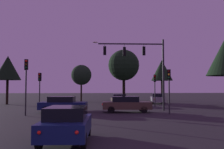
% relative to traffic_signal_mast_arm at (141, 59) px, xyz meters
% --- Properties ---
extents(ground_plane, '(168.00, 168.00, 0.00)m').
position_rel_traffic_signal_mast_arm_xyz_m(ground_plane, '(-4.05, 4.99, -5.28)').
color(ground_plane, '#262326').
rests_on(ground_plane, ground).
extents(traffic_signal_mast_arm, '(7.42, 0.49, 7.36)m').
position_rel_traffic_signal_mast_arm_xyz_m(traffic_signal_mast_arm, '(0.00, 0.00, 0.00)').
color(traffic_signal_mast_arm, '#232326').
rests_on(traffic_signal_mast_arm, ground).
extents(traffic_light_corner_left, '(0.34, 0.37, 3.97)m').
position_rel_traffic_signal_mast_arm_xyz_m(traffic_light_corner_left, '(-10.73, 2.13, -2.45)').
color(traffic_light_corner_left, '#232326').
rests_on(traffic_light_corner_left, ground).
extents(traffic_light_corner_right, '(0.32, 0.36, 3.97)m').
position_rel_traffic_signal_mast_arm_xyz_m(traffic_light_corner_right, '(2.68, 5.12, -2.45)').
color(traffic_light_corner_right, '#232326').
rests_on(traffic_light_corner_right, ground).
extents(traffic_light_median, '(0.36, 0.38, 3.98)m').
position_rel_traffic_signal_mast_arm_xyz_m(traffic_light_median, '(1.88, -3.46, -2.44)').
color(traffic_light_median, '#232326').
rests_on(traffic_light_median, ground).
extents(traffic_light_far_side, '(0.33, 0.37, 4.74)m').
position_rel_traffic_signal_mast_arm_xyz_m(traffic_light_far_side, '(-10.53, -3.97, -1.94)').
color(traffic_light_far_side, '#232326').
rests_on(traffic_light_far_side, ground).
extents(car_nearside_lane, '(2.05, 4.24, 1.52)m').
position_rel_traffic_signal_mast_arm_xyz_m(car_nearside_lane, '(-5.95, -14.39, -4.48)').
color(car_nearside_lane, '#0F1947').
rests_on(car_nearside_lane, ground).
extents(car_crossing_left, '(4.57, 2.25, 1.52)m').
position_rel_traffic_signal_mast_arm_xyz_m(car_crossing_left, '(-7.74, -1.61, -4.48)').
color(car_crossing_left, '#0F1947').
rests_on(car_crossing_left, ground).
extents(car_crossing_right, '(4.73, 2.05, 1.52)m').
position_rel_traffic_signal_mast_arm_xyz_m(car_crossing_right, '(-1.73, -1.65, -4.48)').
color(car_crossing_right, '#473828').
rests_on(car_crossing_right, ground).
extents(car_far_lane, '(2.48, 4.62, 1.52)m').
position_rel_traffic_signal_mast_arm_xyz_m(car_far_lane, '(4.56, 11.24, -4.48)').
color(car_far_lane, gray).
rests_on(car_far_lane, ground).
extents(car_parked_lot, '(1.89, 4.30, 1.52)m').
position_rel_traffic_signal_mast_arm_xyz_m(car_parked_lot, '(-1.59, 7.25, -4.48)').
color(car_parked_lot, '#473828').
rests_on(car_parked_lot, ground).
extents(tree_behind_sign, '(5.62, 5.62, 9.27)m').
position_rel_traffic_signal_mast_arm_xyz_m(tree_behind_sign, '(0.48, 19.44, 1.16)').
color(tree_behind_sign, black).
rests_on(tree_behind_sign, ground).
extents(tree_left_far, '(3.96, 3.96, 7.52)m').
position_rel_traffic_signal_mast_arm_xyz_m(tree_left_far, '(7.65, 19.91, 0.29)').
color(tree_left_far, black).
rests_on(tree_left_far, ground).
extents(tree_center_horizon, '(3.70, 3.70, 6.89)m').
position_rel_traffic_signal_mast_arm_xyz_m(tree_center_horizon, '(-17.10, 10.84, -0.13)').
color(tree_center_horizon, black).
rests_on(tree_center_horizon, ground).
extents(tree_right_cluster, '(3.46, 3.46, 6.28)m').
position_rel_traffic_signal_mast_arm_xyz_m(tree_right_cluster, '(-7.06, 17.47, -0.74)').
color(tree_right_cluster, black).
rests_on(tree_right_cluster, ground).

